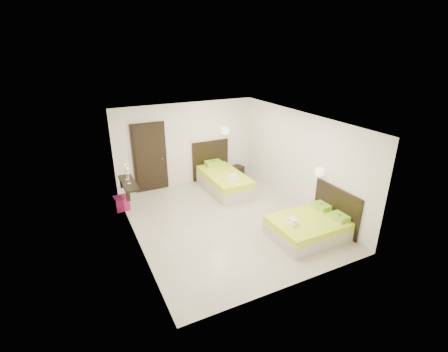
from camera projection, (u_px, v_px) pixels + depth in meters
name	position (u px, v px, depth m)	size (l,w,h in m)	color
floor	(226.00, 220.00, 8.40)	(5.50, 5.50, 0.00)	#BCB29C
bed_single	(223.00, 179.00, 10.08)	(1.26, 2.11, 1.74)	beige
bed_double	(311.00, 226.00, 7.63)	(1.71, 1.45, 1.41)	beige
nightstand	(237.00, 171.00, 11.12)	(0.40, 0.35, 0.35)	black
ottoman	(122.00, 203.00, 8.88)	(0.37, 0.37, 0.37)	#95134B
door	(150.00, 158.00, 9.74)	(1.02, 0.15, 2.14)	black
console_shelf	(128.00, 183.00, 8.56)	(0.35, 1.20, 0.78)	black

